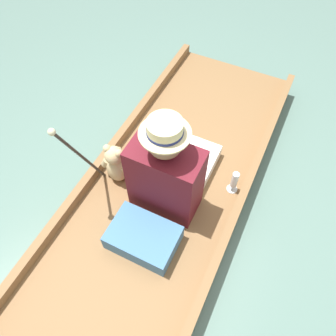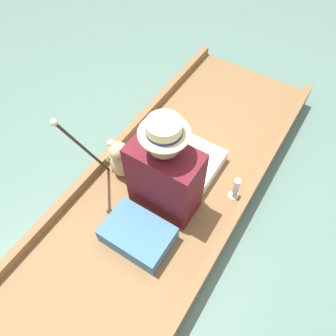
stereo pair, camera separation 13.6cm
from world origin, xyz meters
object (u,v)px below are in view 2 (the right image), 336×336
Objects in this scene: seated_person at (171,171)px; teddy_bear at (120,160)px; wine_glass at (236,187)px; walking_cane at (81,145)px.

seated_person is 2.28× the size of teddy_bear.
seated_person is 0.44m from teddy_bear.
wine_glass is (0.40, 0.24, -0.19)m from seated_person.
seated_person is 0.61m from walking_cane.
seated_person reaches higher than walking_cane.
wine_glass is 0.25× the size of walking_cane.
teddy_bear is 1.83× the size of wine_glass.
walking_cane reaches higher than wine_glass.
teddy_bear is 0.45× the size of walking_cane.
seated_person reaches higher than wine_glass.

